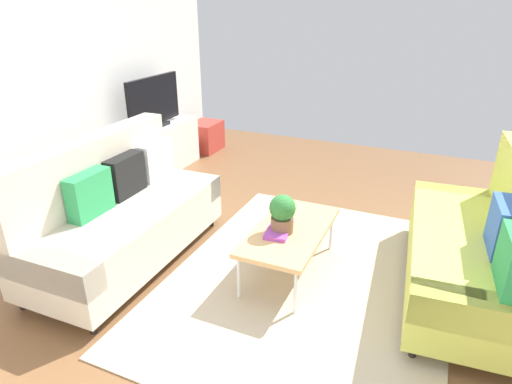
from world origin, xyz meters
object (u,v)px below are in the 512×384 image
bottle_0 (136,125)px  storage_trunk (206,136)px  potted_plant (282,213)px  table_book_0 (277,233)px  tv_console (157,150)px  vase_0 (122,131)px  couch_beige (120,213)px  coffee_table (290,232)px  tv (154,103)px  couch_green (480,246)px

bottle_0 → storage_trunk: bearing=-2.3°
potted_plant → table_book_0: (-0.06, 0.02, -0.15)m
potted_plant → bottle_0: 2.63m
potted_plant → table_book_0: 0.16m
tv_console → storage_trunk: (1.10, -0.10, -0.10)m
table_book_0 → vase_0: vase_0 is taller
table_book_0 → couch_beige: bearing=100.9°
coffee_table → tv_console: tv_console is taller
tv_console → tv: tv is taller
couch_beige → tv_console: bearing=-153.4°
tv_console → table_book_0: 2.89m
couch_beige → vase_0: 1.72m
storage_trunk → bottle_0: bottle_0 is taller
tv → storage_trunk: 1.32m
couch_beige → potted_plant: (0.32, -1.38, 0.14)m
potted_plant → couch_green: bearing=-76.4°
couch_green → tv: tv is taller
couch_green → tv_console: bearing=67.8°
couch_green → storage_trunk: couch_green is taller
storage_trunk → table_book_0: table_book_0 is taller
vase_0 → bottle_0: 0.20m
couch_beige → potted_plant: 1.42m
couch_beige → tv: tv is taller
couch_beige → couch_green: same height
vase_0 → table_book_0: bearing=-113.9°
coffee_table → vase_0: (0.95, 2.48, 0.33)m
couch_beige → bottle_0: 1.81m
coffee_table → vase_0: size_ratio=7.02×
couch_green → vase_0: 3.96m
couch_green → couch_beige: bearing=99.0°
tv_console → storage_trunk: 1.11m
coffee_table → tv: bearing=57.6°
couch_beige → vase_0: couch_beige is taller
coffee_table → table_book_0: (-0.13, 0.06, 0.04)m
tv_console → storage_trunk: size_ratio=2.69×
couch_green → coffee_table: bearing=97.1°
couch_beige → couch_green: size_ratio=0.98×
couch_green → tv_console: size_ratio=1.40×
coffee_table → vase_0: vase_0 is taller
couch_green → bottle_0: (0.83, 3.81, 0.31)m
storage_trunk → couch_beige: bearing=-163.3°
couch_beige → bottle_0: size_ratio=8.09×
tv → vase_0: size_ratio=6.38×
table_book_0 → bottle_0: bearing=61.9°
tv_console → vase_0: vase_0 is taller
tv → vase_0: (-0.58, 0.07, -0.23)m
storage_trunk → bottle_0: 1.61m
table_book_0 → bottle_0: size_ratio=1.01×
vase_0 → storage_trunk: bearing=-5.1°
tv_console → table_book_0: tv_console is taller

